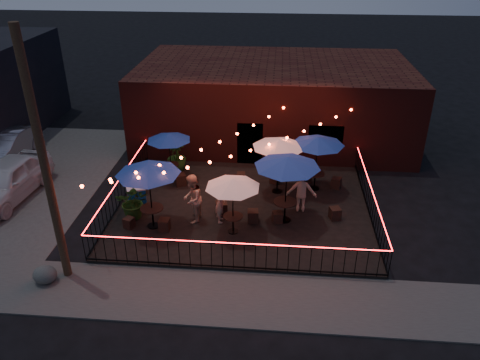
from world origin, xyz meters
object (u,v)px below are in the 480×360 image
at_px(cafe_table_4, 287,163).
at_px(cooler, 137,198).
at_px(utility_pole, 45,166).
at_px(boulder, 45,275).
at_px(cafe_table_0, 148,170).
at_px(cafe_table_5, 318,141).
at_px(cafe_table_2, 233,184).
at_px(cafe_table_1, 169,138).
at_px(cafe_table_3, 279,144).

bearing_deg(cafe_table_4, cooler, 176.23).
bearing_deg(utility_pole, boulder, -141.82).
bearing_deg(cafe_table_0, boulder, -129.12).
bearing_deg(boulder, utility_pole, 38.18).
distance_m(utility_pole, cooler, 5.43).
distance_m(cafe_table_4, cooler, 6.20).
xyz_separation_m(cafe_table_0, boulder, (-2.68, -3.30, -2.19)).
distance_m(cafe_table_0, cafe_table_5, 7.11).
bearing_deg(cafe_table_4, boulder, -151.53).
distance_m(cafe_table_0, cafe_table_2, 3.06).
bearing_deg(boulder, cooler, 68.88).
height_order(cafe_table_0, cooler, cafe_table_0).
bearing_deg(cooler, cafe_table_0, -73.89).
bearing_deg(cafe_table_1, cafe_table_4, -31.61).
xyz_separation_m(cafe_table_2, cafe_table_3, (1.57, 3.20, 0.22)).
height_order(cafe_table_1, boulder, cafe_table_1).
height_order(cafe_table_0, boulder, cafe_table_0).
bearing_deg(cafe_table_5, utility_pole, -142.77).
height_order(cafe_table_0, cafe_table_3, cafe_table_0).
relative_size(utility_pole, cafe_table_4, 2.82).
height_order(cafe_table_1, cafe_table_2, cafe_table_2).
distance_m(cooler, boulder, 4.85).
xyz_separation_m(cafe_table_2, cooler, (-3.97, 1.33, -1.52)).
xyz_separation_m(utility_pole, cafe_table_0, (2.14, 2.88, -1.48)).
distance_m(utility_pole, cafe_table_2, 6.15).
bearing_deg(cafe_table_3, cafe_table_2, -116.13).
height_order(cafe_table_5, cooler, cafe_table_5).
bearing_deg(cafe_table_1, boulder, -109.14).
height_order(cafe_table_4, cafe_table_5, cafe_table_4).
xyz_separation_m(cafe_table_2, cafe_table_4, (1.89, 0.94, 0.46)).
bearing_deg(boulder, cafe_table_0, 50.88).
distance_m(cafe_table_4, cafe_table_5, 2.95).
relative_size(cafe_table_5, boulder, 2.94).
distance_m(cafe_table_2, boulder, 6.80).
relative_size(cafe_table_1, cafe_table_5, 0.94).
distance_m(cafe_table_1, cafe_table_5, 6.40).
distance_m(cafe_table_1, boulder, 7.89).
bearing_deg(cafe_table_2, cafe_table_1, 128.12).
height_order(utility_pole, cafe_table_5, utility_pole).
bearing_deg(cafe_table_3, utility_pole, -138.54).
bearing_deg(cafe_table_0, utility_pole, -126.70).
bearing_deg(cooler, utility_pole, -128.09).
relative_size(cafe_table_3, cafe_table_4, 0.93).
height_order(cafe_table_0, cafe_table_1, cafe_table_0).
bearing_deg(cafe_table_2, cafe_table_5, 48.48).
bearing_deg(cafe_table_3, cafe_table_5, 13.54).
xyz_separation_m(cafe_table_3, boulder, (-7.29, -6.39, -2.05)).
distance_m(cafe_table_2, cafe_table_3, 3.57).
relative_size(cafe_table_5, cooler, 2.53).
distance_m(cafe_table_0, cafe_table_3, 5.54).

